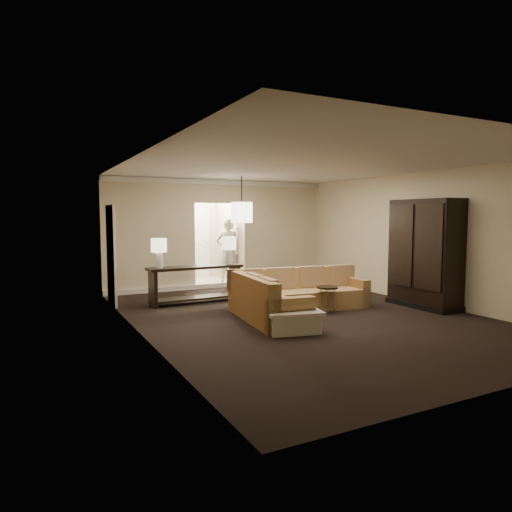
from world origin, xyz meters
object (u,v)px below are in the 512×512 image
console_table (196,281)px  person (228,247)px  armoire (425,256)px  sectional_sofa (292,296)px  coffee_table (290,319)px  drink_table (327,294)px

console_table → person: bearing=50.5°
armoire → sectional_sofa: bearing=165.8°
console_table → person: 3.01m
person → console_table: bearing=72.6°
console_table → person: person is taller
sectional_sofa → armoire: size_ratio=1.35×
coffee_table → armoire: size_ratio=0.49×
coffee_table → console_table: (-0.57, 2.94, 0.29)m
console_table → armoire: (4.02, -2.55, 0.58)m
coffee_table → armoire: (3.45, 0.39, 0.87)m
console_table → armoire: armoire is taller
armoire → person: armoire is taller
sectional_sofa → drink_table: sectional_sofa is taller
armoire → console_table: bearing=147.6°
coffee_table → person: bearing=77.2°
armoire → person: bearing=114.5°
sectional_sofa → console_table: size_ratio=1.43×
coffee_table → drink_table: size_ratio=2.11×
drink_table → coffee_table: bearing=-148.0°
drink_table → person: size_ratio=0.25×
console_table → person: size_ratio=1.04×
coffee_table → drink_table: bearing=32.0°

